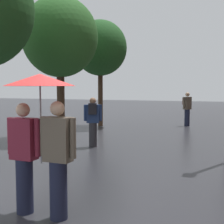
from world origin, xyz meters
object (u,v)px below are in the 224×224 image
at_px(pedestrian_walking_far, 187,108).
at_px(pedestrian_walking_midground, 93,121).
at_px(couple_under_umbrella, 40,125).
at_px(street_tree_2, 100,48).
at_px(street_tree_1, 60,38).

bearing_deg(pedestrian_walking_far, pedestrian_walking_midground, -107.69).
distance_m(couple_under_umbrella, pedestrian_walking_far, 11.91).
relative_size(street_tree_2, couple_under_umbrella, 2.46).
xyz_separation_m(street_tree_2, pedestrian_walking_midground, (1.96, -5.19, -3.01)).
bearing_deg(street_tree_1, street_tree_2, 89.83).
bearing_deg(pedestrian_walking_far, couple_under_umbrella, -92.81).
bearing_deg(street_tree_2, pedestrian_walking_far, 19.90).
relative_size(street_tree_1, pedestrian_walking_far, 3.18).
relative_size(street_tree_1, pedestrian_walking_midground, 3.34).
distance_m(street_tree_2, pedestrian_walking_far, 5.27).
xyz_separation_m(pedestrian_walking_midground, pedestrian_walking_far, (2.13, 6.67, 0.04)).
height_order(pedestrian_walking_midground, pedestrian_walking_far, pedestrian_walking_far).
relative_size(street_tree_1, couple_under_umbrella, 2.51).
xyz_separation_m(street_tree_1, pedestrian_walking_far, (4.10, 5.33, -2.93)).
distance_m(street_tree_1, couple_under_umbrella, 7.83).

